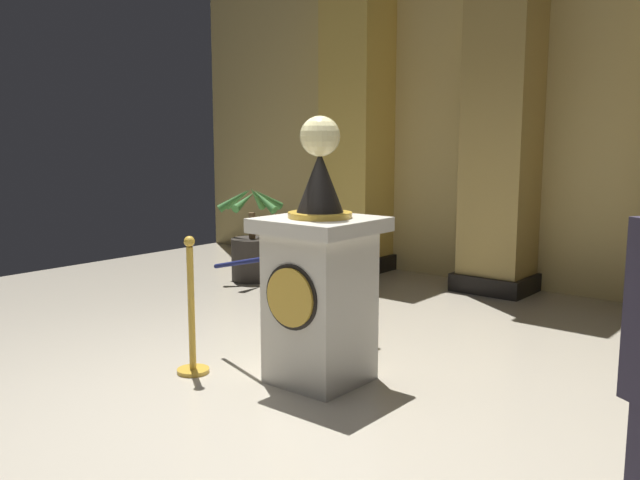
# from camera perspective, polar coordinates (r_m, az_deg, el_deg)

# --- Properties ---
(ground_plane) EXTENTS (10.23, 10.23, 0.00)m
(ground_plane) POSITION_cam_1_polar(r_m,az_deg,el_deg) (4.81, -6.33, -12.48)
(ground_plane) COLOR #B2A893
(back_wall) EXTENTS (10.23, 0.16, 4.15)m
(back_wall) POSITION_cam_1_polar(r_m,az_deg,el_deg) (8.12, 16.44, 10.79)
(back_wall) COLOR tan
(back_wall) RESTS_ON ground_plane
(pedestal_clock) EXTENTS (0.75, 0.75, 1.88)m
(pedestal_clock) POSITION_cam_1_polar(r_m,az_deg,el_deg) (4.73, -0.03, -3.39)
(pedestal_clock) COLOR beige
(pedestal_clock) RESTS_ON ground_plane
(stanchion_near) EXTENTS (0.24, 0.24, 1.07)m
(stanchion_near) POSITION_cam_1_polar(r_m,az_deg,el_deg) (5.86, 3.51, -4.70)
(stanchion_near) COLOR gold
(stanchion_near) RESTS_ON ground_plane
(stanchion_far) EXTENTS (0.24, 0.24, 1.03)m
(stanchion_far) POSITION_cam_1_polar(r_m,az_deg,el_deg) (5.07, -10.83, -7.17)
(stanchion_far) COLOR gold
(stanchion_far) RESTS_ON ground_plane
(velvet_rope) EXTENTS (0.99, 1.01, 0.22)m
(velvet_rope) POSITION_cam_1_polar(r_m,az_deg,el_deg) (5.33, -3.16, -1.52)
(velvet_rope) COLOR #141947
(column_left) EXTENTS (0.91, 0.91, 3.99)m
(column_left) POSITION_cam_1_polar(r_m,az_deg,el_deg) (8.82, 3.37, 10.31)
(column_left) COLOR black
(column_left) RESTS_ON ground_plane
(column_centre_rear) EXTENTS (0.86, 0.86, 3.99)m
(column_centre_rear) POSITION_cam_1_polar(r_m,az_deg,el_deg) (7.81, 15.39, 10.22)
(column_centre_rear) COLOR black
(column_centre_rear) RESTS_ON ground_plane
(potted_palm_left) EXTENTS (0.84, 0.81, 1.18)m
(potted_palm_left) POSITION_cam_1_polar(r_m,az_deg,el_deg) (8.22, -5.78, -0.81)
(potted_palm_left) COLOR #2D2823
(potted_palm_left) RESTS_ON ground_plane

